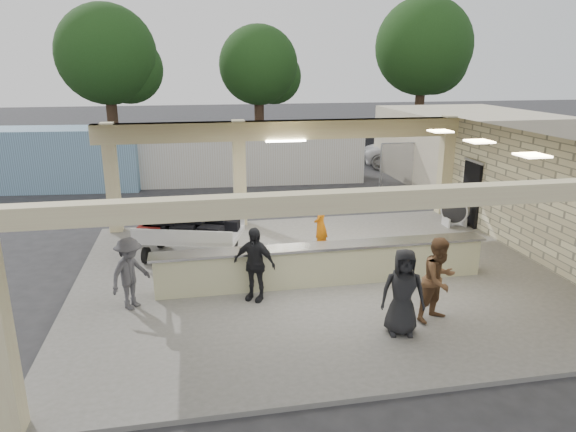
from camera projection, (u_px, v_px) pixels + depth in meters
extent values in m
plane|color=#28282A|center=(318.00, 278.00, 13.08)|extent=(120.00, 120.00, 0.00)
cube|color=#605F59|center=(318.00, 277.00, 13.06)|extent=(12.00, 10.00, 0.10)
cube|color=#D0BA8B|center=(321.00, 141.00, 12.08)|extent=(12.00, 10.00, 0.02)
cube|color=beige|center=(538.00, 201.00, 13.65)|extent=(0.02, 10.00, 3.50)
cube|color=black|center=(471.00, 194.00, 16.83)|extent=(0.10, 0.95, 2.10)
cube|color=#D0BA8B|center=(284.00, 130.00, 16.64)|extent=(12.00, 0.50, 0.60)
cube|color=#D0BA8B|center=(401.00, 198.00, 7.56)|extent=(12.00, 0.30, 0.30)
cube|color=#D0BA8B|center=(112.00, 179.00, 16.06)|extent=(0.40, 0.40, 3.50)
cube|color=#D0BA8B|center=(239.00, 174.00, 16.77)|extent=(0.40, 0.40, 3.50)
cube|color=#D0BA8B|center=(445.00, 166.00, 18.12)|extent=(0.40, 0.40, 3.50)
cube|color=white|center=(286.00, 141.00, 16.50)|extent=(1.30, 0.12, 0.06)
cube|color=#FFEABF|center=(440.00, 131.00, 14.18)|extent=(0.55, 0.55, 0.04)
cube|color=#FFEABF|center=(479.00, 141.00, 12.30)|extent=(0.55, 0.55, 0.04)
cube|color=#FFEABF|center=(532.00, 155.00, 10.42)|extent=(0.55, 0.55, 0.04)
cube|color=#C2C091|center=(323.00, 266.00, 12.45)|extent=(8.00, 0.50, 0.90)
cube|color=#B7B7BC|center=(324.00, 246.00, 12.31)|extent=(8.20, 0.58, 0.06)
cube|color=silver|center=(191.00, 234.00, 14.12)|extent=(3.06, 2.34, 0.13)
cylinder|color=black|center=(146.00, 255.00, 13.79)|extent=(0.25, 0.45, 0.43)
cylinder|color=black|center=(161.00, 241.00, 14.92)|extent=(0.25, 0.45, 0.43)
cylinder|color=black|center=(225.00, 258.00, 13.57)|extent=(0.25, 0.45, 0.43)
cylinder|color=black|center=(234.00, 243.00, 14.71)|extent=(0.25, 0.45, 0.43)
cube|color=silver|center=(198.00, 218.00, 14.84)|extent=(2.61, 0.83, 0.32)
cube|color=silver|center=(181.00, 236.00, 13.29)|extent=(2.61, 0.83, 0.32)
cube|color=black|center=(156.00, 230.00, 13.84)|extent=(0.72, 0.58, 0.28)
cube|color=black|center=(183.00, 231.00, 13.77)|extent=(0.72, 0.58, 0.28)
cube|color=black|center=(211.00, 232.00, 13.69)|extent=(0.72, 0.58, 0.28)
cube|color=black|center=(164.00, 223.00, 14.46)|extent=(0.72, 0.58, 0.28)
cube|color=black|center=(190.00, 224.00, 14.39)|extent=(0.72, 0.58, 0.28)
cube|color=black|center=(216.00, 224.00, 14.31)|extent=(0.72, 0.58, 0.28)
cube|color=black|center=(164.00, 219.00, 13.84)|extent=(0.72, 0.58, 0.28)
cube|color=black|center=(194.00, 217.00, 13.97)|extent=(0.72, 0.58, 0.28)
cube|color=black|center=(215.00, 215.00, 14.12)|extent=(0.72, 0.58, 0.28)
cube|color=black|center=(178.00, 213.00, 14.34)|extent=(0.72, 0.58, 0.28)
cube|color=black|center=(181.00, 206.00, 13.92)|extent=(0.72, 0.58, 0.28)
cube|color=black|center=(206.00, 206.00, 13.96)|extent=(0.72, 0.58, 0.28)
cube|color=#590F0C|center=(150.00, 231.00, 13.75)|extent=(0.72, 0.58, 0.28)
cube|color=black|center=(228.00, 225.00, 14.28)|extent=(0.72, 0.58, 0.28)
cube|color=black|center=(194.00, 213.00, 14.40)|extent=(0.72, 0.58, 0.28)
cylinder|color=silver|center=(455.00, 210.00, 16.88)|extent=(0.85, 0.83, 0.89)
cylinder|color=black|center=(455.00, 210.00, 16.88)|extent=(0.80, 0.79, 0.79)
cube|color=silver|center=(446.00, 222.00, 16.94)|extent=(0.06, 0.49, 0.30)
cube|color=silver|center=(462.00, 221.00, 17.04)|extent=(0.06, 0.49, 0.30)
imported|color=orange|center=(321.00, 225.00, 14.46)|extent=(0.57, 0.66, 1.58)
imported|color=brown|center=(439.00, 280.00, 10.53)|extent=(0.95, 0.71, 1.80)
imported|color=black|center=(254.00, 264.00, 11.47)|extent=(1.04, 0.85, 1.71)
imported|color=#444348|center=(130.00, 273.00, 11.08)|extent=(0.95, 1.03, 1.61)
imported|color=black|center=(403.00, 292.00, 10.00)|extent=(0.92, 0.54, 1.76)
imported|color=white|center=(414.00, 154.00, 27.03)|extent=(5.58, 3.96, 1.45)
imported|color=white|center=(480.00, 151.00, 27.42)|extent=(5.17, 3.88, 1.54)
imported|color=black|center=(379.00, 148.00, 28.84)|extent=(4.67, 3.40, 1.48)
cube|color=silver|center=(234.00, 154.00, 23.59)|extent=(11.82, 2.97, 2.54)
cube|color=#80ACCD|center=(21.00, 159.00, 22.10)|extent=(10.29, 3.31, 2.63)
cylinder|color=gray|center=(381.00, 167.00, 22.16)|extent=(0.06, 0.06, 2.00)
cylinder|color=gray|center=(424.00, 165.00, 22.52)|extent=(0.06, 0.06, 2.00)
cylinder|color=gray|center=(466.00, 163.00, 22.88)|extent=(0.06, 0.06, 2.00)
cylinder|color=gray|center=(506.00, 162.00, 23.23)|extent=(0.06, 0.06, 2.00)
cylinder|color=gray|center=(546.00, 160.00, 23.59)|extent=(0.06, 0.06, 2.00)
cube|color=gray|center=(506.00, 162.00, 23.23)|extent=(12.00, 0.02, 2.00)
cylinder|color=gray|center=(509.00, 140.00, 22.95)|extent=(12.00, 0.05, 0.05)
cylinder|color=#382619|center=(112.00, 112.00, 33.62)|extent=(0.70, 0.70, 4.50)
sphere|color=black|center=(106.00, 54.00, 32.60)|extent=(6.30, 6.30, 6.30)
sphere|color=black|center=(128.00, 69.00, 33.64)|extent=(4.50, 4.50, 4.50)
cylinder|color=#382619|center=(259.00, 111.00, 37.36)|extent=(0.70, 0.70, 4.00)
sphere|color=black|center=(258.00, 65.00, 36.45)|extent=(5.60, 5.60, 5.60)
sphere|color=black|center=(274.00, 76.00, 37.46)|extent=(4.00, 4.00, 4.00)
cylinder|color=#382619|center=(420.00, 103.00, 38.42)|extent=(0.70, 0.70, 5.00)
sphere|color=black|center=(424.00, 46.00, 37.28)|extent=(7.00, 7.00, 7.00)
sphere|color=black|center=(434.00, 61.00, 38.35)|extent=(5.00, 5.00, 5.00)
cube|color=beige|center=(466.00, 146.00, 23.74)|extent=(6.00, 8.00, 3.20)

